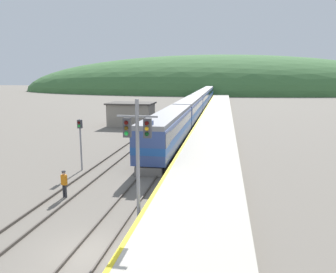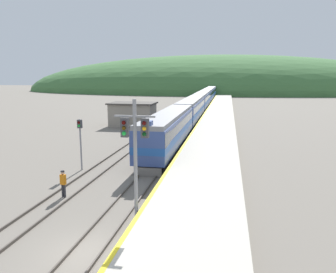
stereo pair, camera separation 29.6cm
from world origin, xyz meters
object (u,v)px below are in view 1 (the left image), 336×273
carriage_second (190,110)px  carriage_third (200,100)px  signal_post_siding (80,134)px  carriage_fifth (209,91)px  signal_mast_main (137,144)px  express_train_lead_car (168,130)px  carriage_fourth (206,95)px  track_worker (64,182)px

carriage_second → carriage_third: bearing=90.0°
signal_post_siding → carriage_fifth: bearing=86.5°
carriage_second → signal_mast_main: signal_mast_main is taller
express_train_lead_car → carriage_fourth: (0.00, 67.87, -0.01)m
express_train_lead_car → carriage_third: express_train_lead_car is taller
express_train_lead_car → track_worker: express_train_lead_car is taller
carriage_second → carriage_third: (0.00, 22.90, 0.00)m
express_train_lead_car → signal_mast_main: size_ratio=2.93×
express_train_lead_car → carriage_fourth: express_train_lead_car is taller
express_train_lead_car → carriage_fourth: size_ratio=0.90×
carriage_fifth → signal_post_siding: signal_post_siding is taller
carriage_fifth → express_train_lead_car: bearing=-90.0°
carriage_third → signal_mast_main: size_ratio=3.25×
carriage_second → carriage_third: 22.90m
carriage_fourth → track_worker: bearing=-93.0°
carriage_third → express_train_lead_car: bearing=-90.0°
carriage_fourth → track_worker: 82.95m
carriage_third → signal_mast_main: (1.38, -62.69, 2.18)m
signal_mast_main → carriage_fifth: bearing=90.7°
track_worker → signal_mast_main: bearing=-25.6°
track_worker → carriage_fifth: bearing=87.6°
express_train_lead_car → signal_mast_main: signal_mast_main is taller
signal_post_siding → express_train_lead_car: bearing=55.2°
carriage_second → carriage_fifth: size_ratio=1.00×
track_worker → carriage_fourth: bearing=87.0°
carriage_fourth → signal_mast_main: (1.38, -85.59, 2.18)m
carriage_fifth → carriage_third: bearing=-90.0°
express_train_lead_car → carriage_third: size_ratio=0.90×
carriage_fourth → signal_post_siding: size_ratio=5.01×
carriage_second → track_worker: 37.30m
express_train_lead_car → signal_post_siding: 10.63m
signal_mast_main → express_train_lead_car: bearing=94.5°
carriage_fourth → carriage_third: bearing=-90.0°
carriage_fourth → track_worker: (-4.41, -82.82, -1.19)m
carriage_third → signal_post_siding: size_ratio=5.01×
signal_mast_main → carriage_fourth: bearing=90.9°
carriage_second → signal_post_siding: 31.37m
carriage_fifth → carriage_second: bearing=-90.0°
express_train_lead_car → carriage_second: (0.00, 22.07, -0.01)m
carriage_third → carriage_second: bearing=-90.0°
carriage_third → track_worker: carriage_third is taller
signal_post_siding → track_worker: size_ratio=2.41×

